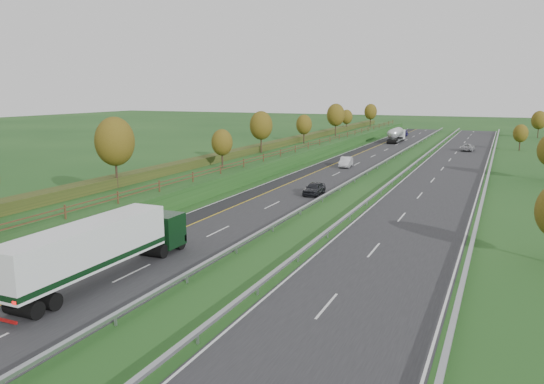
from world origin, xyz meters
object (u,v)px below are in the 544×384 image
(car_small_far, at_px, (404,133))
(car_dark_near, at_px, (314,188))
(car_oncoming, at_px, (468,147))
(car_silver_mid, at_px, (346,162))
(road_tanker, at_px, (396,135))
(box_lorry, at_px, (100,247))

(car_small_far, bearing_deg, car_dark_near, -91.66)
(car_dark_near, distance_m, car_small_far, 89.87)
(car_oncoming, bearing_deg, car_silver_mid, 64.87)
(road_tanker, distance_m, car_oncoming, 21.47)
(car_dark_near, xyz_separation_m, car_silver_mid, (-3.03, 24.37, 0.05))
(car_dark_near, relative_size, car_small_far, 0.84)
(box_lorry, xyz_separation_m, car_dark_near, (3.20, 33.40, -1.53))
(box_lorry, height_order, road_tanker, box_lorry)
(car_small_far, bearing_deg, box_lorry, -94.03)
(road_tanker, height_order, car_oncoming, road_tanker)
(car_dark_near, height_order, car_silver_mid, car_silver_mid)
(box_lorry, relative_size, car_silver_mid, 3.30)
(car_oncoming, bearing_deg, car_small_far, -58.26)
(car_dark_near, xyz_separation_m, car_oncoming, (13.64, 57.36, -0.02))
(road_tanker, height_order, car_dark_near, road_tanker)
(box_lorry, relative_size, car_oncoming, 3.09)
(car_oncoming, bearing_deg, box_lorry, 81.16)
(car_silver_mid, height_order, car_oncoming, car_silver_mid)
(box_lorry, distance_m, car_small_far, 123.15)
(car_silver_mid, height_order, car_small_far, car_silver_mid)
(car_silver_mid, bearing_deg, car_dark_near, -89.88)
(box_lorry, height_order, car_silver_mid, box_lorry)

